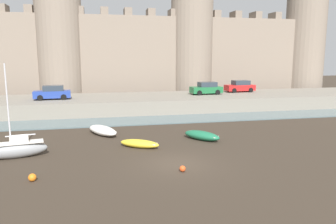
{
  "coord_description": "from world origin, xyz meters",
  "views": [
    {
      "loc": [
        -4.63,
        -19.21,
        6.72
      ],
      "look_at": [
        0.47,
        4.75,
        2.5
      ],
      "focal_mm": 35.0,
      "sensor_mm": 36.0,
      "label": 1
    }
  ],
  "objects_px": {
    "sailboat_near_channel_left": "(15,149)",
    "rowboat_midflat_centre": "(140,143)",
    "car_quay_east": "(240,86)",
    "rowboat_midflat_left": "(103,130)",
    "car_quay_centre_west": "(52,93)",
    "mooring_buoy_off_centre": "(183,169)",
    "mooring_buoy_mid_mud": "(32,177)",
    "car_quay_centre_east": "(206,88)",
    "rowboat_foreground_left": "(202,135)"
  },
  "relations": [
    {
      "from": "rowboat_foreground_left",
      "to": "sailboat_near_channel_left",
      "type": "bearing_deg",
      "value": -171.79
    },
    {
      "from": "sailboat_near_channel_left",
      "to": "rowboat_midflat_left",
      "type": "height_order",
      "value": "sailboat_near_channel_left"
    },
    {
      "from": "car_quay_east",
      "to": "rowboat_midflat_centre",
      "type": "bearing_deg",
      "value": -130.74
    },
    {
      "from": "car_quay_centre_west",
      "to": "car_quay_east",
      "type": "distance_m",
      "value": 24.78
    },
    {
      "from": "sailboat_near_channel_left",
      "to": "car_quay_centre_east",
      "type": "xyz_separation_m",
      "value": [
        19.42,
        18.22,
        1.86
      ]
    },
    {
      "from": "sailboat_near_channel_left",
      "to": "rowboat_midflat_centre",
      "type": "relative_size",
      "value": 2.01
    },
    {
      "from": "mooring_buoy_off_centre",
      "to": "car_quay_east",
      "type": "distance_m",
      "value": 28.92
    },
    {
      "from": "rowboat_midflat_centre",
      "to": "mooring_buoy_mid_mud",
      "type": "height_order",
      "value": "rowboat_midflat_centre"
    },
    {
      "from": "mooring_buoy_mid_mud",
      "to": "rowboat_foreground_left",
      "type": "bearing_deg",
      "value": 29.26
    },
    {
      "from": "sailboat_near_channel_left",
      "to": "car_quay_east",
      "type": "distance_m",
      "value": 31.98
    },
    {
      "from": "mooring_buoy_mid_mud",
      "to": "car_quay_east",
      "type": "distance_m",
      "value": 33.75
    },
    {
      "from": "sailboat_near_channel_left",
      "to": "car_quay_east",
      "type": "relative_size",
      "value": 1.48
    },
    {
      "from": "rowboat_midflat_left",
      "to": "mooring_buoy_mid_mud",
      "type": "distance_m",
      "value": 10.8
    },
    {
      "from": "rowboat_midflat_left",
      "to": "rowboat_midflat_centre",
      "type": "bearing_deg",
      "value": -60.99
    },
    {
      "from": "mooring_buoy_off_centre",
      "to": "car_quay_centre_east",
      "type": "relative_size",
      "value": 0.09
    },
    {
      "from": "rowboat_foreground_left",
      "to": "car_quay_centre_east",
      "type": "distance_m",
      "value": 17.4
    },
    {
      "from": "mooring_buoy_off_centre",
      "to": "car_quay_centre_west",
      "type": "xyz_separation_m",
      "value": [
        -9.91,
        21.94,
        2.31
      ]
    },
    {
      "from": "rowboat_midflat_left",
      "to": "mooring_buoy_mid_mud",
      "type": "height_order",
      "value": "rowboat_midflat_left"
    },
    {
      "from": "sailboat_near_channel_left",
      "to": "car_quay_centre_east",
      "type": "distance_m",
      "value": 26.69
    },
    {
      "from": "rowboat_midflat_centre",
      "to": "mooring_buoy_off_centre",
      "type": "xyz_separation_m",
      "value": [
        1.83,
        -5.61,
        -0.14
      ]
    },
    {
      "from": "rowboat_foreground_left",
      "to": "mooring_buoy_mid_mud",
      "type": "bearing_deg",
      "value": -150.74
    },
    {
      "from": "car_quay_centre_west",
      "to": "car_quay_east",
      "type": "height_order",
      "value": "same"
    },
    {
      "from": "mooring_buoy_mid_mud",
      "to": "car_quay_east",
      "type": "relative_size",
      "value": 0.1
    },
    {
      "from": "rowboat_foreground_left",
      "to": "mooring_buoy_mid_mud",
      "type": "height_order",
      "value": "rowboat_foreground_left"
    },
    {
      "from": "mooring_buoy_mid_mud",
      "to": "mooring_buoy_off_centre",
      "type": "xyz_separation_m",
      "value": [
        8.34,
        -0.25,
        -0.03
      ]
    },
    {
      "from": "rowboat_midflat_left",
      "to": "car_quay_centre_west",
      "type": "xyz_separation_m",
      "value": [
        -5.47,
        11.62,
        2.1
      ]
    },
    {
      "from": "mooring_buoy_off_centre",
      "to": "car_quay_east",
      "type": "xyz_separation_m",
      "value": [
        14.7,
        24.8,
        2.31
      ]
    },
    {
      "from": "sailboat_near_channel_left",
      "to": "car_quay_centre_west",
      "type": "height_order",
      "value": "sailboat_near_channel_left"
    },
    {
      "from": "rowboat_midflat_left",
      "to": "car_quay_centre_west",
      "type": "relative_size",
      "value": 0.97
    },
    {
      "from": "sailboat_near_channel_left",
      "to": "rowboat_foreground_left",
      "type": "bearing_deg",
      "value": 8.21
    },
    {
      "from": "sailboat_near_channel_left",
      "to": "mooring_buoy_off_centre",
      "type": "bearing_deg",
      "value": -25.39
    },
    {
      "from": "sailboat_near_channel_left",
      "to": "rowboat_midflat_left",
      "type": "xyz_separation_m",
      "value": [
        5.77,
        5.47,
        -0.25
      ]
    },
    {
      "from": "mooring_buoy_off_centre",
      "to": "car_quay_centre_west",
      "type": "height_order",
      "value": "car_quay_centre_west"
    },
    {
      "from": "sailboat_near_channel_left",
      "to": "rowboat_midflat_left",
      "type": "distance_m",
      "value": 7.96
    },
    {
      "from": "sailboat_near_channel_left",
      "to": "rowboat_midflat_centre",
      "type": "distance_m",
      "value": 8.43
    },
    {
      "from": "car_quay_centre_west",
      "to": "rowboat_midflat_left",
      "type": "bearing_deg",
      "value": -64.8
    },
    {
      "from": "sailboat_near_channel_left",
      "to": "mooring_buoy_mid_mud",
      "type": "relative_size",
      "value": 14.57
    },
    {
      "from": "rowboat_foreground_left",
      "to": "rowboat_midflat_left",
      "type": "xyz_separation_m",
      "value": [
        -7.82,
        3.51,
        0.01
      ]
    },
    {
      "from": "mooring_buoy_off_centre",
      "to": "rowboat_midflat_centre",
      "type": "bearing_deg",
      "value": 108.1
    },
    {
      "from": "rowboat_midflat_left",
      "to": "mooring_buoy_off_centre",
      "type": "distance_m",
      "value": 11.24
    },
    {
      "from": "rowboat_midflat_left",
      "to": "mooring_buoy_mid_mud",
      "type": "xyz_separation_m",
      "value": [
        -3.9,
        -10.07,
        -0.17
      ]
    },
    {
      "from": "rowboat_foreground_left",
      "to": "rowboat_midflat_left",
      "type": "relative_size",
      "value": 0.79
    },
    {
      "from": "mooring_buoy_mid_mud",
      "to": "car_quay_centre_east",
      "type": "distance_m",
      "value": 28.87
    },
    {
      "from": "mooring_buoy_mid_mud",
      "to": "mooring_buoy_off_centre",
      "type": "distance_m",
      "value": 8.35
    },
    {
      "from": "mooring_buoy_off_centre",
      "to": "car_quay_centre_east",
      "type": "xyz_separation_m",
      "value": [
        9.2,
        23.07,
        2.31
      ]
    },
    {
      "from": "car_quay_centre_east",
      "to": "rowboat_midflat_left",
      "type": "bearing_deg",
      "value": -136.95
    },
    {
      "from": "rowboat_midflat_left",
      "to": "car_quay_centre_west",
      "type": "bearing_deg",
      "value": 115.2
    },
    {
      "from": "rowboat_foreground_left",
      "to": "car_quay_east",
      "type": "xyz_separation_m",
      "value": [
        11.33,
        17.99,
        2.11
      ]
    },
    {
      "from": "rowboat_foreground_left",
      "to": "car_quay_centre_east",
      "type": "height_order",
      "value": "car_quay_centre_east"
    },
    {
      "from": "car_quay_centre_east",
      "to": "car_quay_centre_west",
      "type": "bearing_deg",
      "value": -176.62
    }
  ]
}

